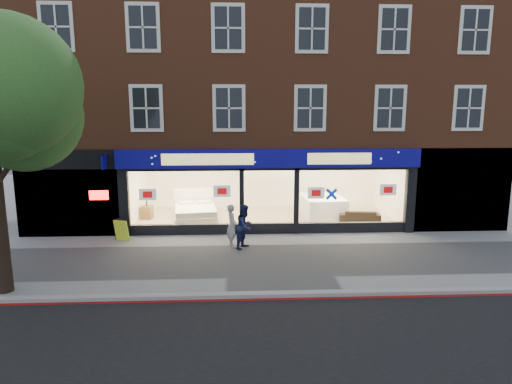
{
  "coord_description": "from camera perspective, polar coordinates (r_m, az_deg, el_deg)",
  "views": [
    {
      "loc": [
        -1.32,
        -14.03,
        4.9
      ],
      "look_at": [
        -0.53,
        2.5,
        1.75
      ],
      "focal_mm": 32.0,
      "sensor_mm": 36.0,
      "label": 1
    }
  ],
  "objects": [
    {
      "name": "showroom_floor",
      "position": [
        19.92,
        1.15,
        -3.32
      ],
      "size": [
        11.0,
        4.5,
        0.1
      ],
      "primitive_type": "cube",
      "color": "tan",
      "rests_on": "ground"
    },
    {
      "name": "pedestrian_grey",
      "position": [
        16.06,
        -3.05,
        -4.2
      ],
      "size": [
        0.48,
        0.62,
        1.51
      ],
      "primitive_type": "imported",
      "rotation": [
        0.0,
        0.0,
        1.8
      ],
      "color": "#A1A4A9",
      "rests_on": "ground"
    },
    {
      "name": "bedside_table",
      "position": [
        20.19,
        -13.46,
        -2.48
      ],
      "size": [
        0.51,
        0.51,
        0.55
      ],
      "primitive_type": "cube",
      "rotation": [
        0.0,
        0.0,
        -0.15
      ],
      "color": "brown",
      "rests_on": "showroom_floor"
    },
    {
      "name": "sofa",
      "position": [
        19.63,
        12.82,
        -2.92
      ],
      "size": [
        1.76,
        0.88,
        0.49
      ],
      "primitive_type": "imported",
      "rotation": [
        0.0,
        0.0,
        3.01
      ],
      "color": "black",
      "rests_on": "showroom_floor"
    },
    {
      "name": "a_board",
      "position": [
        17.49,
        -16.39,
        -4.57
      ],
      "size": [
        0.6,
        0.46,
        0.81
      ],
      "primitive_type": "cube",
      "rotation": [
        0.0,
        0.0,
        -0.26
      ],
      "color": "#D6E929",
      "rests_on": "ground"
    },
    {
      "name": "kerb_line",
      "position": [
        12.05,
        3.91,
        -13.22
      ],
      "size": [
        60.0,
        0.1,
        0.01
      ],
      "primitive_type": "cube",
      "color": "#8C0A07",
      "rests_on": "ground"
    },
    {
      "name": "ground",
      "position": [
        14.92,
        2.53,
        -8.42
      ],
      "size": [
        120.0,
        120.0,
        0.0
      ],
      "primitive_type": "plane",
      "color": "gray",
      "rests_on": "ground"
    },
    {
      "name": "mattress_stack",
      "position": [
        20.37,
        8.24,
        -1.75
      ],
      "size": [
        1.9,
        2.3,
        0.85
      ],
      "rotation": [
        0.0,
        0.0,
        0.1
      ],
      "color": "white",
      "rests_on": "showroom_floor"
    },
    {
      "name": "kerb_stone",
      "position": [
        12.21,
        3.8,
        -12.61
      ],
      "size": [
        60.0,
        0.25,
        0.12
      ],
      "primitive_type": "cube",
      "color": "gray",
      "rests_on": "ground"
    },
    {
      "name": "pedestrian_blue",
      "position": [
        15.86,
        -1.4,
        -4.32
      ],
      "size": [
        0.88,
        0.94,
        1.55
      ],
      "primitive_type": "imported",
      "rotation": [
        0.0,
        0.0,
        1.04
      ],
      "color": "#191D46",
      "rests_on": "ground"
    },
    {
      "name": "display_bed",
      "position": [
        19.41,
        -7.57,
        -2.61
      ],
      "size": [
        2.01,
        2.34,
        1.21
      ],
      "rotation": [
        0.0,
        0.0,
        0.12
      ],
      "color": "white",
      "rests_on": "showroom_floor"
    },
    {
      "name": "building",
      "position": [
        21.08,
        0.85,
        15.59
      ],
      "size": [
        19.0,
        8.26,
        10.3
      ],
      "color": "brown",
      "rests_on": "ground"
    }
  ]
}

